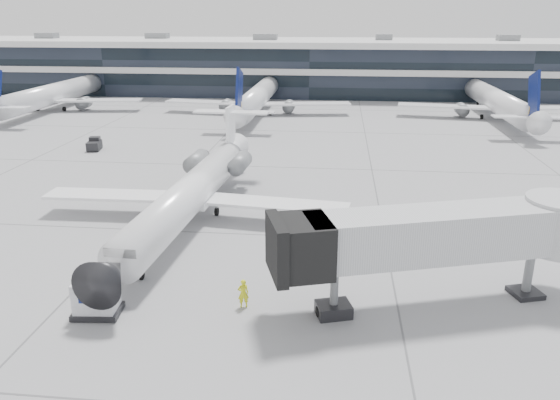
# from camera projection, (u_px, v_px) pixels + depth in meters

# --- Properties ---
(ground) EXTENTS (220.00, 220.00, 0.00)m
(ground) POSITION_uv_depth(u_px,v_px,m) (256.00, 235.00, 42.86)
(ground) COLOR gray
(ground) RESTS_ON ground
(terminal) EXTENTS (170.00, 22.00, 10.00)m
(terminal) POSITION_uv_depth(u_px,v_px,m) (312.00, 69.00, 118.37)
(terminal) COLOR black
(terminal) RESTS_ON ground
(bg_jet_left) EXTENTS (32.00, 40.00, 9.60)m
(bg_jet_left) POSITION_uv_depth(u_px,v_px,m) (57.00, 109.00, 99.19)
(bg_jet_left) COLOR white
(bg_jet_left) RESTS_ON ground
(bg_jet_center) EXTENTS (32.00, 40.00, 9.60)m
(bg_jet_center) POSITION_uv_depth(u_px,v_px,m) (258.00, 113.00, 95.41)
(bg_jet_center) COLOR white
(bg_jet_center) RESTS_ON ground
(bg_jet_right) EXTENTS (32.00, 40.00, 9.60)m
(bg_jet_right) POSITION_uv_depth(u_px,v_px,m) (494.00, 117.00, 91.32)
(bg_jet_right) COLOR white
(bg_jet_right) RESTS_ON ground
(regional_jet) EXTENTS (26.01, 32.45, 7.49)m
(regional_jet) POSITION_uv_depth(u_px,v_px,m) (193.00, 190.00, 45.25)
(regional_jet) COLOR white
(regional_jet) RESTS_ON ground
(jet_bridge) EXTENTS (18.98, 8.87, 6.20)m
(jet_bridge) POSITION_uv_depth(u_px,v_px,m) (453.00, 234.00, 31.24)
(jet_bridge) COLOR silver
(jet_bridge) RESTS_ON ground
(ramp_worker) EXTENTS (0.76, 0.63, 1.80)m
(ramp_worker) POSITION_uv_depth(u_px,v_px,m) (243.00, 293.00, 32.03)
(ramp_worker) COLOR yellow
(ramp_worker) RESTS_ON ground
(cargo_uld) EXTENTS (2.78, 2.15, 2.14)m
(cargo_uld) POSITION_uv_depth(u_px,v_px,m) (96.00, 298.00, 31.16)
(cargo_uld) COLOR black
(cargo_uld) RESTS_ON ground
(traffic_cone) EXTENTS (0.54, 0.54, 0.60)m
(traffic_cone) POSITION_uv_depth(u_px,v_px,m) (167.00, 205.00, 48.67)
(traffic_cone) COLOR #EE450C
(traffic_cone) RESTS_ON ground
(far_tug) EXTENTS (1.94, 2.76, 1.61)m
(far_tug) POSITION_uv_depth(u_px,v_px,m) (94.00, 144.00, 69.26)
(far_tug) COLOR black
(far_tug) RESTS_ON ground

